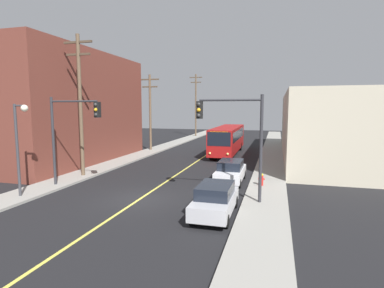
% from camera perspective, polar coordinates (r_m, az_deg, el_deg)
% --- Properties ---
extents(ground_plane, '(120.00, 120.00, 0.00)m').
position_cam_1_polar(ground_plane, '(18.95, -9.64, -10.02)').
color(ground_plane, black).
extents(sidewalk_left, '(2.50, 90.00, 0.15)m').
position_cam_1_polar(sidewalk_left, '(30.85, -13.99, -3.49)').
color(sidewalk_left, gray).
rests_on(sidewalk_left, ground).
extents(sidewalk_right, '(2.50, 90.00, 0.15)m').
position_cam_1_polar(sidewalk_right, '(26.95, 14.07, -4.96)').
color(sidewalk_right, gray).
rests_on(sidewalk_right, ground).
extents(lane_stripe_center, '(0.16, 60.00, 0.01)m').
position_cam_1_polar(lane_stripe_center, '(32.81, 1.53, -2.82)').
color(lane_stripe_center, '#D8CC4C').
rests_on(lane_stripe_center, ground).
extents(building_left_brick, '(10.00, 17.92, 10.79)m').
position_cam_1_polar(building_left_brick, '(33.96, -23.46, 6.09)').
color(building_left_brick, brown).
rests_on(building_left_brick, ground).
extents(building_right_warehouse, '(12.00, 26.23, 6.91)m').
position_cam_1_polar(building_right_warehouse, '(36.66, 26.02, 2.93)').
color(building_right_warehouse, beige).
rests_on(building_right_warehouse, ground).
extents(city_bus, '(2.67, 12.18, 3.20)m').
position_cam_1_polar(city_bus, '(36.54, 6.60, 0.98)').
color(city_bus, maroon).
rests_on(city_bus, ground).
extents(parked_car_silver, '(1.83, 4.41, 1.62)m').
position_cam_1_polar(parked_car_silver, '(15.82, 4.32, -10.14)').
color(parked_car_silver, '#B7B7BC').
rests_on(parked_car_silver, ground).
extents(parked_car_white, '(1.83, 4.40, 1.62)m').
position_cam_1_polar(parked_car_white, '(22.75, 7.15, -4.97)').
color(parked_car_white, silver).
rests_on(parked_car_white, ground).
extents(utility_pole_near, '(2.40, 0.28, 10.78)m').
position_cam_1_polar(utility_pole_near, '(25.42, -19.95, 7.73)').
color(utility_pole_near, brown).
rests_on(utility_pole_near, sidewalk_left).
extents(utility_pole_mid, '(2.40, 0.28, 9.38)m').
position_cam_1_polar(utility_pole_mid, '(39.24, -7.73, 6.48)').
color(utility_pole_mid, brown).
rests_on(utility_pole_mid, sidewalk_left).
extents(utility_pole_far, '(2.40, 0.28, 11.53)m').
position_cam_1_polar(utility_pole_far, '(58.58, 0.71, 7.68)').
color(utility_pole_far, brown).
rests_on(utility_pole_far, sidewalk_left).
extents(traffic_signal_left_corner, '(3.75, 0.48, 6.00)m').
position_cam_1_polar(traffic_signal_left_corner, '(22.08, -21.30, 3.34)').
color(traffic_signal_left_corner, '#2D2D33').
rests_on(traffic_signal_left_corner, sidewalk_left).
extents(traffic_signal_right_corner, '(3.75, 0.48, 6.00)m').
position_cam_1_polar(traffic_signal_right_corner, '(17.47, 7.64, 2.97)').
color(traffic_signal_right_corner, '#2D2D33').
rests_on(traffic_signal_right_corner, sidewalk_right).
extents(street_lamp_left, '(0.98, 0.40, 5.50)m').
position_cam_1_polar(street_lamp_left, '(20.80, -29.23, 1.22)').
color(street_lamp_left, '#38383D').
rests_on(street_lamp_left, sidewalk_left).
extents(fire_hydrant, '(0.44, 0.26, 0.84)m').
position_cam_1_polar(fire_hydrant, '(21.71, 12.69, -6.34)').
color(fire_hydrant, red).
rests_on(fire_hydrant, sidewalk_right).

